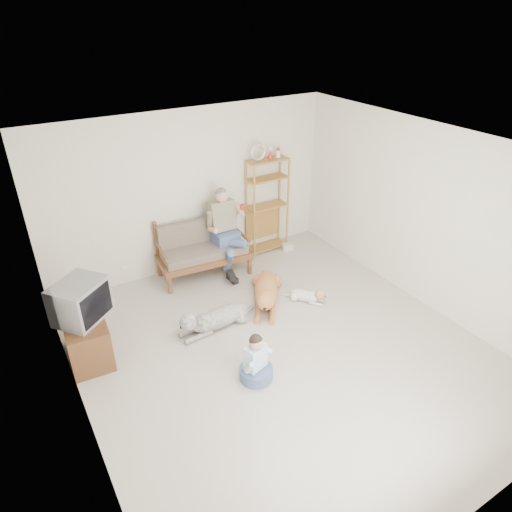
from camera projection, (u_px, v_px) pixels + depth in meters
floor at (282, 351)px, 6.12m from camera, size 5.50×5.50×0.00m
ceiling at (290, 153)px, 4.79m from camera, size 5.50×5.50×0.00m
wall_back at (191, 192)px, 7.50m from camera, size 5.00×0.00×5.00m
wall_front at (494, 423)px, 3.41m from camera, size 5.00×0.00×5.00m
wall_left at (68, 333)px, 4.32m from camera, size 0.00×5.50×5.50m
wall_right at (428, 219)px, 6.59m from camera, size 0.00×5.50×5.50m
loveseat at (202, 248)px, 7.63m from camera, size 1.56×0.84×0.95m
man at (227, 238)px, 7.54m from camera, size 0.56×0.80×1.29m
etagere at (267, 205)px, 8.20m from camera, size 0.77×0.34×2.03m
book_stack at (287, 247)px, 8.56m from camera, size 0.23×0.19×0.12m
tv_stand at (86, 338)px, 5.88m from camera, size 0.57×0.94×0.60m
crt_tv at (80, 301)px, 5.63m from camera, size 0.79×0.77×0.52m
wall_outlet at (125, 267)px, 7.44m from camera, size 0.12×0.02×0.08m
golden_retriever at (266, 293)px, 7.01m from camera, size 0.91×1.28×0.45m
shaggy_dog at (213, 319)px, 6.46m from camera, size 1.35×0.38×0.40m
terrier at (309, 295)px, 7.07m from camera, size 0.47×0.58×0.26m
child at (256, 363)px, 5.57m from camera, size 0.42×0.42×0.67m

